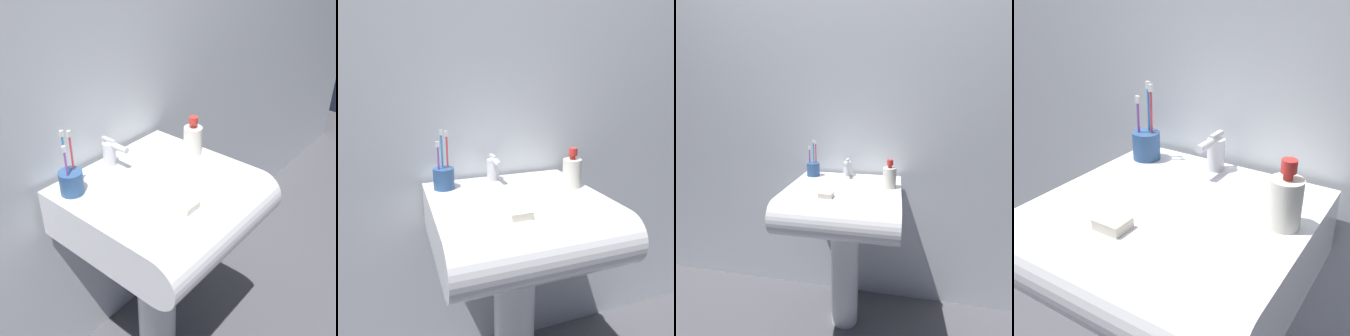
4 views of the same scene
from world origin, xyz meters
The scene contains 7 objects.
wall_back centered at (0.00, 0.29, 1.20)m, with size 5.00×0.05×2.40m, color silver.
sink_pedestal centered at (0.00, 0.00, 0.35)m, with size 0.16×0.16×0.69m, color white.
sink_basin centered at (0.00, -0.06, 0.78)m, with size 0.59×0.58×0.17m.
faucet centered at (-0.02, 0.19, 0.92)m, with size 0.05×0.12×0.10m.
toothbrush_cup centered at (-0.22, 0.16, 0.91)m, with size 0.08×0.08×0.22m.
soap_bottle centered at (0.23, 0.02, 0.92)m, with size 0.07×0.07×0.15m.
bar_soap centered at (-0.06, -0.18, 0.88)m, with size 0.07×0.06×0.02m, color silver.
Camera 1 is at (-0.88, -0.80, 1.64)m, focal length 45.00 mm.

